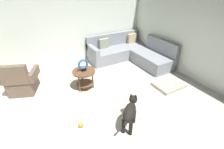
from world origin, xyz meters
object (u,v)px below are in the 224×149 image
at_px(torus_sculpture, 83,65).
at_px(dog_bed_mat, 169,85).
at_px(side_table, 84,75).
at_px(dog_toy_ball, 81,125).
at_px(dog, 130,112).
at_px(sectional_couch, 130,53).
at_px(armchair, 21,82).

relative_size(torus_sculpture, dog_bed_mat, 0.41).
xyz_separation_m(side_table, dog_toy_ball, (-0.56, -1.23, -0.36)).
relative_size(dog_bed_mat, dog, 1.20).
distance_m(dog, dog_toy_ball, 1.02).
distance_m(sectional_couch, side_table, 2.25).
bearing_deg(dog_bed_mat, dog, -160.92).
height_order(side_table, dog_bed_mat, side_table).
height_order(side_table, dog, dog).
relative_size(armchair, side_table, 1.60).
height_order(armchair, side_table, armchair).
xyz_separation_m(armchair, torus_sculpture, (1.48, -0.61, 0.39)).
xyz_separation_m(armchair, side_table, (1.48, -0.61, 0.09)).
distance_m(armchair, dog_bed_mat, 3.93).
height_order(sectional_couch, side_table, sectional_couch).
bearing_deg(dog, dog_toy_ball, -158.90).
distance_m(side_table, dog, 1.70).
height_order(sectional_couch, armchair, same).
height_order(sectional_couch, torus_sculpture, sectional_couch).
bearing_deg(torus_sculpture, dog_bed_mat, -27.18).
xyz_separation_m(sectional_couch, dog, (-1.77, -2.55, 0.09)).
xyz_separation_m(sectional_couch, dog_bed_mat, (-0.01, -1.94, -0.24)).
bearing_deg(side_table, dog_toy_ball, -114.57).
bearing_deg(sectional_couch, armchair, -175.61).
bearing_deg(side_table, armchair, 157.66).
height_order(torus_sculpture, dog_toy_ball, torus_sculpture).
xyz_separation_m(side_table, dog, (0.30, -1.67, -0.04)).
bearing_deg(dog, armchair, 175.90).
bearing_deg(torus_sculpture, side_table, 180.00).
xyz_separation_m(dog_bed_mat, dog_toy_ball, (-2.63, -0.17, 0.01)).
bearing_deg(side_table, sectional_couch, 23.02).
height_order(torus_sculpture, dog, torus_sculpture).
bearing_deg(torus_sculpture, dog_toy_ball, -114.57).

